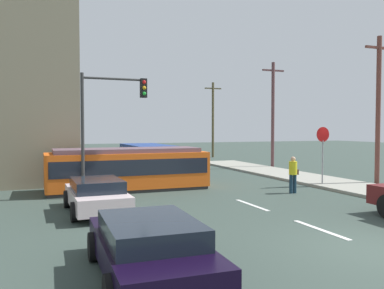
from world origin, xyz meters
The scene contains 15 objects.
ground_plane centered at (0.00, 10.00, 0.00)m, with size 120.00×120.00×0.00m, color #35443D.
lane_stripe_1 centered at (0.00, 2.00, 0.01)m, with size 0.16×2.40×0.01m, color silver.
lane_stripe_2 centered at (0.00, 6.00, 0.01)m, with size 0.16×2.40×0.01m, color silver.
lane_stripe_3 centered at (0.00, 17.50, 0.01)m, with size 0.16×2.40×0.01m, color silver.
lane_stripe_4 centered at (0.00, 23.50, 0.01)m, with size 0.16×2.40×0.01m, color silver.
streetcar_tram centered at (-3.65, 11.50, 1.03)m, with size 7.52×2.55×2.00m.
city_bus centered at (-0.82, 18.53, 1.07)m, with size 2.63×5.77×1.86m.
pedestrian_crossing centered at (3.16, 7.80, 0.94)m, with size 0.50×0.36×1.67m.
parked_sedan_near centered at (-5.62, 0.19, 0.63)m, with size 2.16×4.53×1.19m.
parked_sedan_mid centered at (-5.75, 6.79, 0.62)m, with size 2.03×4.20×1.19m.
stop_sign centered at (5.94, 9.21, 2.19)m, with size 0.76×0.07×2.88m.
traffic_light_mast centered at (-4.79, 9.91, 3.68)m, with size 2.84×0.33×5.28m.
utility_pole_near centered at (8.86, 8.50, 4.03)m, with size 1.80×0.24×7.70m.
utility_pole_mid centered at (8.64, 18.11, 4.09)m, with size 1.80×0.24×7.82m.
utility_pole_far centered at (9.02, 29.84, 3.98)m, with size 1.80×0.24×7.60m.
Camera 1 is at (-7.62, -7.38, 2.95)m, focal length 37.38 mm.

